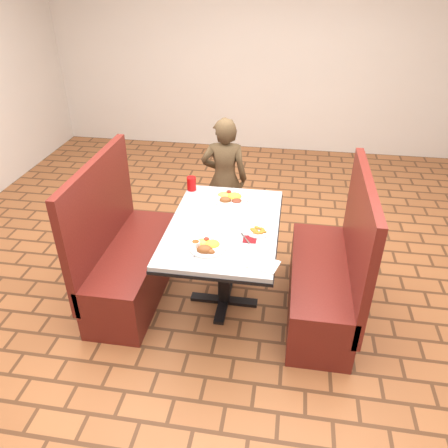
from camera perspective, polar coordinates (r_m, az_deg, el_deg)
The scene contains 15 objects.
room at distance 2.80m, azimuth 0.00°, elevation 20.77°, with size 7.00×7.04×2.82m.
dining_table at distance 3.27m, azimuth 0.00°, elevation -1.44°, with size 0.81×1.21×0.75m.
booth_bench_left at distance 3.65m, azimuth -12.52°, elevation -4.61°, with size 0.47×1.20×1.17m.
booth_bench_right at distance 3.45m, azimuth 13.31°, elevation -7.08°, with size 0.47×1.20×1.17m.
diner_person at distance 4.22m, azimuth 0.06°, elevation 5.86°, with size 0.44×0.29×1.22m, color brown.
near_dinner_plate at distance 2.94m, azimuth -2.29°, elevation -2.78°, with size 0.25×0.25×0.08m.
far_dinner_plate at distance 3.54m, azimuth 0.83°, elevation 3.57°, with size 0.29×0.29×0.07m.
plantain_plate at distance 3.12m, azimuth 4.46°, elevation -0.97°, with size 0.17×0.17×0.03m.
maroon_napkin at distance 3.05m, azimuth 3.38°, elevation -2.02°, with size 0.09×0.09×0.00m, color #620E12.
spoon_utensil at distance 3.06m, azimuth 2.78°, elevation -1.84°, with size 0.01×0.14×0.00m, color silver.
red_tumbler at distance 3.70m, azimuth -4.27°, elevation 5.28°, with size 0.08×0.08×0.12m, color #B40C0C.
paper_napkin at distance 2.81m, azimuth 5.09°, elevation -5.26°, with size 0.19×0.15×0.01m, color white.
knife_utensil at distance 2.95m, azimuth -2.66°, elevation -3.09°, with size 0.01×0.17×0.00m, color silver.
fork_utensil at distance 2.92m, azimuth -3.20°, elevation -3.49°, with size 0.01×0.16×0.00m, color silver.
lettuce_shreds at distance 3.27m, azimuth 0.86°, elevation 0.50°, with size 0.28×0.32×0.00m, color #8FB849, non-canonical shape.
Camera 1 is at (0.44, -2.72, 2.42)m, focal length 35.00 mm.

